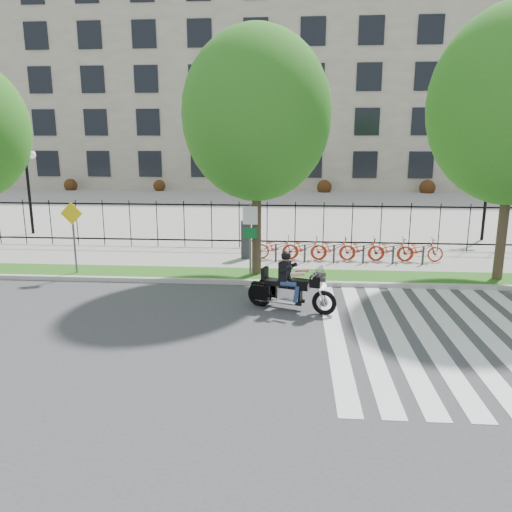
{
  "coord_description": "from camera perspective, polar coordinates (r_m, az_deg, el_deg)",
  "views": [
    {
      "loc": [
        1.16,
        -11.85,
        4.71
      ],
      "look_at": [
        0.01,
        3.0,
        1.23
      ],
      "focal_mm": 35.0,
      "sensor_mm": 36.0,
      "label": 1
    }
  ],
  "objects": [
    {
      "name": "ground",
      "position": [
        12.8,
        -1.08,
        -8.44
      ],
      "size": [
        120.0,
        120.0,
        0.0
      ],
      "primitive_type": "plane",
      "color": "#39383B",
      "rests_on": "ground"
    },
    {
      "name": "sidewalk",
      "position": [
        19.88,
        0.98,
        -0.34
      ],
      "size": [
        60.0,
        3.5,
        0.15
      ],
      "primitive_type": "cube",
      "color": "gray",
      "rests_on": "ground"
    },
    {
      "name": "lamp_post_left",
      "position": [
        27.28,
        -24.72,
        8.8
      ],
      "size": [
        1.06,
        0.7,
        4.25
      ],
      "color": "black",
      "rests_on": "ground"
    },
    {
      "name": "sign_pole_regulatory",
      "position": [
        16.76,
        -0.67,
        2.93
      ],
      "size": [
        0.5,
        0.09,
        2.5
      ],
      "color": "#59595B",
      "rests_on": "grass_verge"
    },
    {
      "name": "iron_fence",
      "position": [
        21.38,
        1.27,
        3.55
      ],
      "size": [
        30.0,
        0.06,
        2.0
      ],
      "primitive_type": null,
      "color": "black",
      "rests_on": "sidewalk"
    },
    {
      "name": "lamp_post_right",
      "position": [
        25.48,
        25.03,
        8.54
      ],
      "size": [
        1.06,
        0.7,
        4.25
      ],
      "color": "black",
      "rests_on": "ground"
    },
    {
      "name": "grass_verge",
      "position": [
        17.46,
        0.48,
        -2.25
      ],
      "size": [
        60.0,
        1.5,
        0.15
      ],
      "primitive_type": "cube",
      "color": "#225A16",
      "rests_on": "ground"
    },
    {
      "name": "street_tree_1",
      "position": [
        16.86,
        0.07,
        15.8
      ],
      "size": [
        4.88,
        4.88,
        8.16
      ],
      "color": "#3D2D21",
      "rests_on": "grass_verge"
    },
    {
      "name": "office_building",
      "position": [
        57.02,
        3.44,
        18.4
      ],
      "size": [
        60.0,
        21.9,
        20.15
      ],
      "color": "gray",
      "rests_on": "ground"
    },
    {
      "name": "crosswalk_stripes",
      "position": [
        13.26,
        20.4,
        -8.49
      ],
      "size": [
        5.7,
        8.0,
        0.01
      ],
      "primitive_type": null,
      "color": "silver",
      "rests_on": "ground"
    },
    {
      "name": "curb",
      "position": [
        16.65,
        0.27,
        -3.02
      ],
      "size": [
        60.0,
        0.2,
        0.15
      ],
      "primitive_type": "cube",
      "color": "#A8A79E",
      "rests_on": "ground"
    },
    {
      "name": "motorcycle_rider",
      "position": [
        14.06,
        3.96,
        -3.55
      ],
      "size": [
        2.54,
        1.28,
        2.04
      ],
      "color": "black",
      "rests_on": "ground"
    },
    {
      "name": "sign_pole_warning",
      "position": [
        18.35,
        -20.19,
        3.03
      ],
      "size": [
        0.78,
        0.09,
        2.49
      ],
      "color": "#59595B",
      "rests_on": "grass_verge"
    },
    {
      "name": "bike_share_station",
      "position": [
        19.58,
        10.15,
        0.86
      ],
      "size": [
        7.75,
        0.84,
        1.5
      ],
      "color": "#2D2D33",
      "rests_on": "sidewalk"
    },
    {
      "name": "plaza",
      "position": [
        37.16,
        2.63,
        5.92
      ],
      "size": [
        80.0,
        34.0,
        0.1
      ],
      "primitive_type": "cube",
      "color": "gray",
      "rests_on": "ground"
    }
  ]
}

